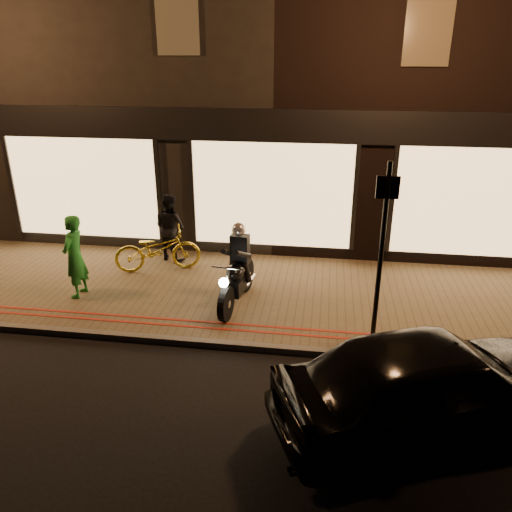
{
  "coord_description": "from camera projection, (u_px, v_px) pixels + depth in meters",
  "views": [
    {
      "loc": [
        1.23,
        -6.97,
        4.59
      ],
      "look_at": [
        -0.01,
        1.51,
        1.1
      ],
      "focal_mm": 35.0,
      "sensor_mm": 36.0,
      "label": 1
    }
  ],
  "objects": [
    {
      "name": "parked_car",
      "position": [
        434.0,
        384.0,
        6.3
      ],
      "size": [
        4.48,
        3.19,
        1.42
      ],
      "primitive_type": "imported",
      "rotation": [
        0.0,
        0.0,
        1.98
      ],
      "color": "black",
      "rests_on": "ground"
    },
    {
      "name": "sign_post",
      "position": [
        382.0,
        245.0,
        7.85
      ],
      "size": [
        0.35,
        0.08,
        3.0
      ],
      "rotation": [
        0.0,
        0.0,
        0.02
      ],
      "color": "black",
      "rests_on": "sidewalk"
    },
    {
      "name": "person_dark",
      "position": [
        170.0,
        227.0,
        11.41
      ],
      "size": [
        0.94,
        0.87,
        1.56
      ],
      "primitive_type": "imported",
      "rotation": [
        0.0,
        0.0,
        2.67
      ],
      "color": "black",
      "rests_on": "sidewalk"
    },
    {
      "name": "red_kerb_lines",
      "position": [
        249.0,
        328.0,
        8.74
      ],
      "size": [
        50.0,
        0.26,
        0.01
      ],
      "color": "maroon",
      "rests_on": "sidewalk"
    },
    {
      "name": "building_row",
      "position": [
        292.0,
        66.0,
        14.92
      ],
      "size": [
        48.0,
        10.11,
        8.5
      ],
      "color": "black",
      "rests_on": "ground"
    },
    {
      "name": "ground",
      "position": [
        243.0,
        351.0,
        8.29
      ],
      "size": [
        90.0,
        90.0,
        0.0
      ],
      "primitive_type": "plane",
      "color": "black",
      "rests_on": "ground"
    },
    {
      "name": "sidewalk",
      "position": [
        260.0,
        295.0,
        10.1
      ],
      "size": [
        50.0,
        4.0,
        0.12
      ],
      "primitive_type": "cube",
      "color": "brown",
      "rests_on": "ground"
    },
    {
      "name": "kerb_stone",
      "position": [
        244.0,
        346.0,
        8.31
      ],
      "size": [
        50.0,
        0.14,
        0.12
      ],
      "primitive_type": "cube",
      "color": "#59544C",
      "rests_on": "ground"
    },
    {
      "name": "person_green",
      "position": [
        75.0,
        257.0,
        9.63
      ],
      "size": [
        0.42,
        0.62,
        1.65
      ],
      "primitive_type": "imported",
      "rotation": [
        0.0,
        0.0,
        -1.61
      ],
      "color": "#217F29",
      "rests_on": "sidewalk"
    },
    {
      "name": "motorcycle",
      "position": [
        237.0,
        274.0,
        9.41
      ],
      "size": [
        0.64,
        1.94,
        1.59
      ],
      "rotation": [
        0.0,
        0.0,
        -0.13
      ],
      "color": "black",
      "rests_on": "sidewalk"
    },
    {
      "name": "bicycle_gold",
      "position": [
        158.0,
        250.0,
        10.92
      ],
      "size": [
        1.96,
        1.24,
        0.97
      ],
      "primitive_type": "imported",
      "rotation": [
        0.0,
        0.0,
        1.92
      ],
      "color": "gold",
      "rests_on": "sidewalk"
    }
  ]
}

